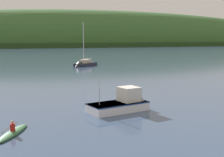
# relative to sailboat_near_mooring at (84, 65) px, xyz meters

# --- Properties ---
(far_shoreline_hill) EXTENTS (607.30, 128.44, 57.20)m
(far_shoreline_hill) POSITION_rel_sailboat_near_mooring_xyz_m (87.84, 163.85, -0.13)
(far_shoreline_hill) COLOR #27431B
(far_shoreline_hill) RESTS_ON ground
(sailboat_near_mooring) EXTENTS (7.30, 6.06, 10.50)m
(sailboat_near_mooring) POSITION_rel_sailboat_near_mooring_xyz_m (0.00, 0.00, 0.00)
(sailboat_near_mooring) COLOR #232328
(sailboat_near_mooring) RESTS_ON ground
(fishing_boat_moored) EXTENTS (5.62, 2.68, 3.50)m
(fishing_boat_moored) POSITION_rel_sailboat_near_mooring_xyz_m (-12.65, -39.79, 0.21)
(fishing_boat_moored) COLOR white
(fishing_boat_moored) RESTS_ON ground
(canoe_with_paddler) EXTENTS (2.95, 3.70, 1.02)m
(canoe_with_paddler) POSITION_rel_sailboat_near_mooring_xyz_m (-22.24, -42.11, -0.13)
(canoe_with_paddler) COLOR #33663D
(canoe_with_paddler) RESTS_ON ground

